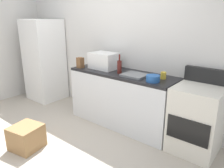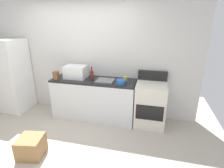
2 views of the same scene
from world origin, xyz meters
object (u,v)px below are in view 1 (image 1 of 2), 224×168
(refrigerator, at_px, (45,60))
(coffee_mug, at_px, (163,75))
(wine_bottle, at_px, (119,66))
(mixing_bowl, at_px, (153,78))
(stove_oven, at_px, (196,119))
(cardboard_box_large, at_px, (26,137))
(microwave, at_px, (104,61))
(knife_block, at_px, (80,63))

(refrigerator, xyz_separation_m, coffee_mug, (2.72, 0.12, 0.10))
(wine_bottle, relative_size, mixing_bowl, 1.58)
(stove_oven, xyz_separation_m, cardboard_box_large, (-1.81, -1.42, -0.30))
(refrigerator, height_order, stove_oven, refrigerator)
(microwave, distance_m, cardboard_box_large, 1.69)
(stove_oven, height_order, coffee_mug, stove_oven)
(stove_oven, relative_size, wine_bottle, 3.67)
(coffee_mug, distance_m, mixing_bowl, 0.22)
(stove_oven, distance_m, coffee_mug, 0.73)
(refrigerator, relative_size, coffee_mug, 17.02)
(microwave, bearing_deg, stove_oven, -0.70)
(mixing_bowl, xyz_separation_m, cardboard_box_large, (-1.21, -1.27, -0.78))
(coffee_mug, distance_m, cardboard_box_large, 2.10)
(mixing_bowl, bearing_deg, refrigerator, 177.94)
(cardboard_box_large, bearing_deg, knife_block, 98.23)
(refrigerator, xyz_separation_m, stove_oven, (3.27, 0.06, -0.39))
(coffee_mug, bearing_deg, mixing_bowl, -102.11)
(microwave, distance_m, knife_block, 0.42)
(knife_block, height_order, mixing_bowl, knife_block)
(stove_oven, bearing_deg, wine_bottle, -176.45)
(wine_bottle, bearing_deg, knife_block, -170.69)
(wine_bottle, distance_m, cardboard_box_large, 1.69)
(knife_block, bearing_deg, microwave, 31.81)
(cardboard_box_large, bearing_deg, refrigerator, 136.96)
(wine_bottle, distance_m, coffee_mug, 0.70)
(knife_block, distance_m, mixing_bowl, 1.39)
(mixing_bowl, bearing_deg, microwave, 170.61)
(coffee_mug, bearing_deg, knife_block, -169.53)
(stove_oven, xyz_separation_m, knife_block, (-1.98, -0.20, 0.52))
(mixing_bowl, bearing_deg, wine_bottle, 173.22)
(wine_bottle, relative_size, cardboard_box_large, 0.79)
(stove_oven, relative_size, mixing_bowl, 5.79)
(stove_oven, distance_m, mixing_bowl, 0.78)
(wine_bottle, bearing_deg, coffee_mug, 11.75)
(wine_bottle, height_order, knife_block, wine_bottle)
(refrigerator, relative_size, cardboard_box_large, 4.45)
(refrigerator, relative_size, knife_block, 9.45)
(coffee_mug, height_order, cardboard_box_large, coffee_mug)
(microwave, relative_size, cardboard_box_large, 1.20)
(coffee_mug, xyz_separation_m, mixing_bowl, (-0.05, -0.22, -0.00))
(stove_oven, xyz_separation_m, microwave, (-1.63, 0.02, 0.57))
(knife_block, xyz_separation_m, mixing_bowl, (1.39, 0.05, -0.04))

